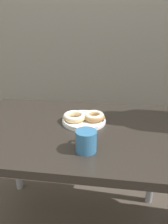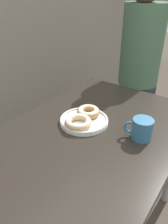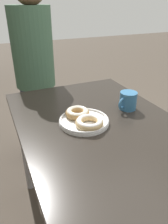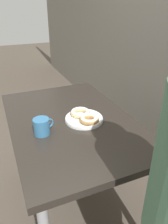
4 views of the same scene
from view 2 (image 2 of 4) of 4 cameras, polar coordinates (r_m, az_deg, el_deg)
The scene contains 4 objects.
dining_table at distance 1.06m, azimuth 1.48°, elevation -9.06°, with size 1.15×0.75×0.76m.
donut_plate at distance 1.07m, azimuth -0.09°, elevation -1.63°, with size 0.25×0.24×0.05m.
coffee_mug at distance 0.98m, azimuth 14.81°, elevation -4.23°, with size 0.09×0.12×0.10m.
person_figure at distance 1.75m, azimuth 14.12°, elevation 9.36°, with size 0.36×0.29×1.45m.
Camera 2 is at (-0.68, -0.28, 1.34)m, focal length 35.00 mm.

